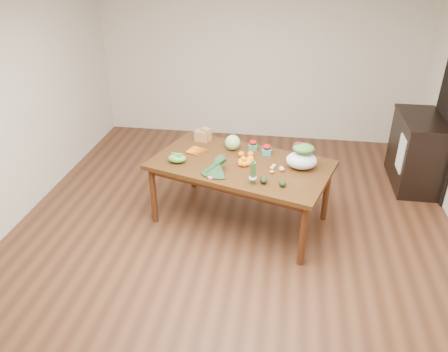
% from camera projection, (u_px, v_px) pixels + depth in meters
% --- Properties ---
extents(floor, '(6.00, 6.00, 0.00)m').
position_uv_depth(floor, '(230.00, 241.00, 4.78)').
color(floor, '#57321D').
rests_on(floor, ground).
extents(room_walls, '(5.02, 6.02, 2.70)m').
position_uv_depth(room_walls, '(231.00, 127.00, 4.14)').
color(room_walls, beige).
rests_on(room_walls, floor).
extents(dining_table, '(2.15, 1.59, 0.75)m').
position_uv_depth(dining_table, '(240.00, 192.00, 4.97)').
color(dining_table, '#41270F').
rests_on(dining_table, floor).
extents(cabinet, '(0.52, 1.02, 0.94)m').
position_uv_depth(cabinet, '(416.00, 151.00, 5.72)').
color(cabinet, black).
rests_on(cabinet, floor).
extents(dish_towel, '(0.02, 0.28, 0.45)m').
position_uv_depth(dish_towel, '(401.00, 154.00, 5.47)').
color(dish_towel, white).
rests_on(dish_towel, cabinet).
extents(paper_bag, '(0.27, 0.24, 0.16)m').
position_uv_depth(paper_bag, '(202.00, 135.00, 5.29)').
color(paper_bag, '#9D7D46').
rests_on(paper_bag, dining_table).
extents(cabbage, '(0.18, 0.18, 0.18)m').
position_uv_depth(cabbage, '(233.00, 142.00, 5.06)').
color(cabbage, '#A4BE6D').
rests_on(cabbage, dining_table).
extents(strawberry_basket_a, '(0.12, 0.12, 0.09)m').
position_uv_depth(strawberry_basket_a, '(253.00, 146.00, 5.09)').
color(strawberry_basket_a, '#B01B0B').
rests_on(strawberry_basket_a, dining_table).
extents(strawberry_basket_b, '(0.13, 0.13, 0.10)m').
position_uv_depth(strawberry_basket_b, '(267.00, 150.00, 4.97)').
color(strawberry_basket_b, red).
rests_on(strawberry_basket_b, dining_table).
extents(orange_a, '(0.07, 0.07, 0.07)m').
position_uv_depth(orange_a, '(241.00, 154.00, 4.91)').
color(orange_a, orange).
rests_on(orange_a, dining_table).
extents(orange_b, '(0.08, 0.08, 0.08)m').
position_uv_depth(orange_b, '(251.00, 154.00, 4.90)').
color(orange_b, '#F95A0F').
rests_on(orange_b, dining_table).
extents(orange_c, '(0.09, 0.09, 0.09)m').
position_uv_depth(orange_c, '(250.00, 159.00, 4.78)').
color(orange_c, orange).
rests_on(orange_c, dining_table).
extents(mandarin_cluster, '(0.23, 0.23, 0.10)m').
position_uv_depth(mandarin_cluster, '(243.00, 160.00, 4.75)').
color(mandarin_cluster, orange).
rests_on(mandarin_cluster, dining_table).
extents(carrots, '(0.27, 0.27, 0.03)m').
position_uv_depth(carrots, '(197.00, 151.00, 5.03)').
color(carrots, orange).
rests_on(carrots, dining_table).
extents(snap_pea_bag, '(0.20, 0.15, 0.09)m').
position_uv_depth(snap_pea_bag, '(177.00, 158.00, 4.79)').
color(snap_pea_bag, green).
rests_on(snap_pea_bag, dining_table).
extents(kale_bunch, '(0.42, 0.48, 0.16)m').
position_uv_depth(kale_bunch, '(215.00, 168.00, 4.52)').
color(kale_bunch, black).
rests_on(kale_bunch, dining_table).
extents(asparagus_bundle, '(0.11, 0.13, 0.26)m').
position_uv_depth(asparagus_bundle, '(253.00, 172.00, 4.34)').
color(asparagus_bundle, '#56843C').
rests_on(asparagus_bundle, dining_table).
extents(potato_a, '(0.05, 0.04, 0.04)m').
position_uv_depth(potato_a, '(272.00, 168.00, 4.65)').
color(potato_a, tan).
rests_on(potato_a, dining_table).
extents(potato_b, '(0.05, 0.04, 0.04)m').
position_uv_depth(potato_b, '(272.00, 172.00, 4.57)').
color(potato_b, tan).
rests_on(potato_b, dining_table).
extents(potato_c, '(0.05, 0.04, 0.04)m').
position_uv_depth(potato_c, '(281.00, 168.00, 4.65)').
color(potato_c, '#DAC17D').
rests_on(potato_c, dining_table).
extents(potato_d, '(0.05, 0.04, 0.04)m').
position_uv_depth(potato_d, '(274.00, 166.00, 4.70)').
color(potato_d, '#DCBC7E').
rests_on(potato_d, dining_table).
extents(potato_e, '(0.06, 0.05, 0.05)m').
position_uv_depth(potato_e, '(282.00, 169.00, 4.61)').
color(potato_e, '#DEC180').
rests_on(potato_e, dining_table).
extents(avocado_a, '(0.10, 0.12, 0.07)m').
position_uv_depth(avocado_a, '(263.00, 180.00, 4.39)').
color(avocado_a, black).
rests_on(avocado_a, dining_table).
extents(avocado_b, '(0.09, 0.11, 0.06)m').
position_uv_depth(avocado_b, '(282.00, 183.00, 4.33)').
color(avocado_b, black).
rests_on(avocado_b, dining_table).
extents(salad_bag, '(0.39, 0.34, 0.26)m').
position_uv_depth(salad_bag, '(302.00, 157.00, 4.63)').
color(salad_bag, silver).
rests_on(salad_bag, dining_table).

